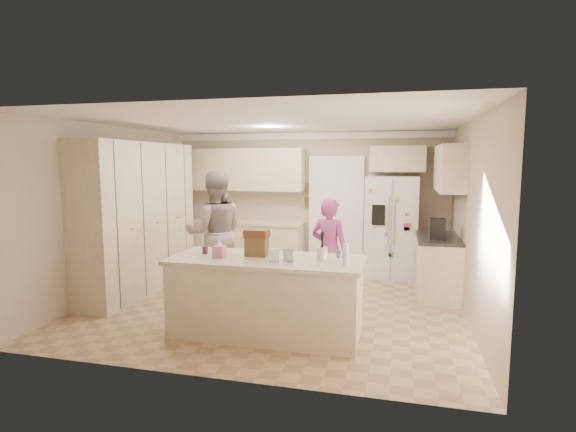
% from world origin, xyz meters
% --- Properties ---
extents(floor, '(5.20, 4.60, 0.02)m').
position_xyz_m(floor, '(0.00, 0.00, -0.01)').
color(floor, tan).
rests_on(floor, ground).
extents(ceiling, '(5.20, 4.60, 0.02)m').
position_xyz_m(ceiling, '(0.00, 0.00, 2.61)').
color(ceiling, white).
rests_on(ceiling, wall_back).
extents(wall_back, '(5.20, 0.02, 2.60)m').
position_xyz_m(wall_back, '(0.00, 2.31, 1.30)').
color(wall_back, tan).
rests_on(wall_back, ground).
extents(wall_front, '(5.20, 0.02, 2.60)m').
position_xyz_m(wall_front, '(0.00, -2.31, 1.30)').
color(wall_front, tan).
rests_on(wall_front, ground).
extents(wall_left, '(0.02, 4.60, 2.60)m').
position_xyz_m(wall_left, '(-2.61, 0.00, 1.30)').
color(wall_left, tan).
rests_on(wall_left, ground).
extents(wall_right, '(0.02, 4.60, 2.60)m').
position_xyz_m(wall_right, '(2.61, 0.00, 1.30)').
color(wall_right, tan).
rests_on(wall_right, ground).
extents(crown_back, '(5.20, 0.08, 0.12)m').
position_xyz_m(crown_back, '(0.00, 2.26, 2.53)').
color(crown_back, white).
rests_on(crown_back, wall_back).
extents(pantry_bank, '(0.60, 2.60, 2.35)m').
position_xyz_m(pantry_bank, '(-2.30, 0.20, 1.18)').
color(pantry_bank, beige).
rests_on(pantry_bank, floor).
extents(back_base_cab, '(2.20, 0.60, 0.88)m').
position_xyz_m(back_base_cab, '(-1.15, 2.00, 0.44)').
color(back_base_cab, beige).
rests_on(back_base_cab, floor).
extents(back_countertop, '(2.24, 0.63, 0.04)m').
position_xyz_m(back_countertop, '(-1.15, 1.99, 0.90)').
color(back_countertop, beige).
rests_on(back_countertop, back_base_cab).
extents(back_upper_cab, '(2.20, 0.35, 0.80)m').
position_xyz_m(back_upper_cab, '(-1.15, 2.12, 1.90)').
color(back_upper_cab, beige).
rests_on(back_upper_cab, wall_back).
extents(doorway_opening, '(0.90, 0.06, 2.10)m').
position_xyz_m(doorway_opening, '(0.55, 2.28, 1.05)').
color(doorway_opening, black).
rests_on(doorway_opening, floor).
extents(doorway_casing, '(1.02, 0.03, 2.22)m').
position_xyz_m(doorway_casing, '(0.55, 2.24, 1.05)').
color(doorway_casing, white).
rests_on(doorway_casing, floor).
extents(wall_frame_upper, '(0.15, 0.02, 0.20)m').
position_xyz_m(wall_frame_upper, '(0.02, 2.27, 1.55)').
color(wall_frame_upper, brown).
rests_on(wall_frame_upper, wall_back).
extents(wall_frame_lower, '(0.15, 0.02, 0.20)m').
position_xyz_m(wall_frame_lower, '(0.02, 2.27, 1.28)').
color(wall_frame_lower, brown).
rests_on(wall_frame_lower, wall_back).
extents(refrigerator, '(0.92, 0.73, 1.80)m').
position_xyz_m(refrigerator, '(1.58, 2.03, 0.90)').
color(refrigerator, white).
rests_on(refrigerator, floor).
extents(fridge_seam, '(0.02, 0.02, 1.78)m').
position_xyz_m(fridge_seam, '(1.58, 1.68, 0.90)').
color(fridge_seam, gray).
rests_on(fridge_seam, refrigerator).
extents(fridge_dispenser, '(0.22, 0.03, 0.35)m').
position_xyz_m(fridge_dispenser, '(1.36, 1.67, 1.15)').
color(fridge_dispenser, black).
rests_on(fridge_dispenser, refrigerator).
extents(fridge_handle_l, '(0.02, 0.02, 0.85)m').
position_xyz_m(fridge_handle_l, '(1.53, 1.66, 1.05)').
color(fridge_handle_l, silver).
rests_on(fridge_handle_l, refrigerator).
extents(fridge_handle_r, '(0.02, 0.02, 0.85)m').
position_xyz_m(fridge_handle_r, '(1.63, 1.66, 1.05)').
color(fridge_handle_r, silver).
rests_on(fridge_handle_r, refrigerator).
extents(over_fridge_cab, '(0.95, 0.35, 0.45)m').
position_xyz_m(over_fridge_cab, '(1.65, 2.12, 2.10)').
color(over_fridge_cab, beige).
rests_on(over_fridge_cab, wall_back).
extents(right_base_cab, '(0.60, 1.20, 0.88)m').
position_xyz_m(right_base_cab, '(2.30, 1.00, 0.44)').
color(right_base_cab, beige).
rests_on(right_base_cab, floor).
extents(right_countertop, '(0.63, 1.24, 0.04)m').
position_xyz_m(right_countertop, '(2.29, 1.00, 0.90)').
color(right_countertop, '#2D2B28').
rests_on(right_countertop, right_base_cab).
extents(right_upper_cab, '(0.35, 1.50, 0.70)m').
position_xyz_m(right_upper_cab, '(2.43, 1.20, 1.95)').
color(right_upper_cab, beige).
rests_on(right_upper_cab, wall_right).
extents(coffee_maker, '(0.22, 0.28, 0.30)m').
position_xyz_m(coffee_maker, '(2.25, 0.80, 1.07)').
color(coffee_maker, black).
rests_on(coffee_maker, right_countertop).
extents(island_base, '(2.20, 0.90, 0.88)m').
position_xyz_m(island_base, '(0.20, -1.10, 0.44)').
color(island_base, beige).
rests_on(island_base, floor).
extents(island_top, '(2.28, 0.96, 0.05)m').
position_xyz_m(island_top, '(0.20, -1.10, 0.90)').
color(island_top, beige).
rests_on(island_top, island_base).
extents(utensil_crock, '(0.13, 0.13, 0.15)m').
position_xyz_m(utensil_crock, '(0.85, -1.05, 1.00)').
color(utensil_crock, white).
rests_on(utensil_crock, island_top).
extents(tissue_box, '(0.13, 0.13, 0.14)m').
position_xyz_m(tissue_box, '(-0.35, -1.20, 1.00)').
color(tissue_box, pink).
rests_on(tissue_box, island_top).
extents(tissue_plume, '(0.08, 0.08, 0.08)m').
position_xyz_m(tissue_plume, '(-0.35, -1.20, 1.10)').
color(tissue_plume, white).
rests_on(tissue_plume, tissue_box).
extents(dollhouse_body, '(0.26, 0.18, 0.22)m').
position_xyz_m(dollhouse_body, '(0.05, -1.00, 1.04)').
color(dollhouse_body, brown).
rests_on(dollhouse_body, island_top).
extents(dollhouse_roof, '(0.28, 0.20, 0.10)m').
position_xyz_m(dollhouse_roof, '(0.05, -1.00, 1.20)').
color(dollhouse_roof, '#592D1E').
rests_on(dollhouse_roof, dollhouse_body).
extents(jam_jar, '(0.07, 0.07, 0.09)m').
position_xyz_m(jam_jar, '(-0.60, -1.05, 0.97)').
color(jam_jar, '#59263F').
rests_on(jam_jar, island_top).
extents(greeting_card_a, '(0.12, 0.06, 0.16)m').
position_xyz_m(greeting_card_a, '(0.35, -1.30, 1.01)').
color(greeting_card_a, white).
rests_on(greeting_card_a, island_top).
extents(greeting_card_b, '(0.12, 0.05, 0.16)m').
position_xyz_m(greeting_card_b, '(0.50, -1.25, 1.01)').
color(greeting_card_b, silver).
rests_on(greeting_card_b, island_top).
extents(water_bottle, '(0.07, 0.07, 0.24)m').
position_xyz_m(water_bottle, '(1.15, -1.25, 1.04)').
color(water_bottle, silver).
rests_on(water_bottle, island_top).
extents(shaker_salt, '(0.05, 0.05, 0.09)m').
position_xyz_m(shaker_salt, '(1.02, -0.88, 0.97)').
color(shaker_salt, '#416892').
rests_on(shaker_salt, island_top).
extents(shaker_pepper, '(0.05, 0.05, 0.09)m').
position_xyz_m(shaker_pepper, '(1.09, -0.88, 0.97)').
color(shaker_pepper, '#416892').
rests_on(shaker_pepper, island_top).
extents(teen_boy, '(1.15, 1.05, 1.91)m').
position_xyz_m(teen_boy, '(-1.06, 0.32, 0.96)').
color(teen_boy, gray).
rests_on(teen_boy, floor).
extents(teen_girl, '(0.64, 0.51, 1.55)m').
position_xyz_m(teen_girl, '(0.74, 0.27, 0.77)').
color(teen_girl, '#B34494').
rests_on(teen_girl, floor).
extents(fridge_magnets, '(0.76, 0.02, 1.44)m').
position_xyz_m(fridge_magnets, '(1.58, 1.67, 0.90)').
color(fridge_magnets, tan).
rests_on(fridge_magnets, refrigerator).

